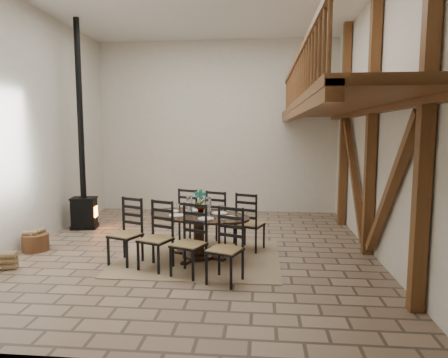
# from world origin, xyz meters

# --- Properties ---
(ground) EXTENTS (8.00, 8.00, 0.00)m
(ground) POSITION_xyz_m (0.00, 0.00, 0.00)
(ground) COLOR gray
(ground) RESTS_ON ground
(room_shell) EXTENTS (7.02, 8.02, 5.01)m
(room_shell) POSITION_xyz_m (1.19, 0.00, 3.01)
(room_shell) COLOR silver
(room_shell) RESTS_ON ground
(rug) EXTENTS (3.00, 2.50, 0.02)m
(rug) POSITION_xyz_m (0.17, -0.56, 0.01)
(rug) COLOR tan
(rug) RESTS_ON ground
(dining_table) EXTENTS (2.83, 2.88, 1.30)m
(dining_table) POSITION_xyz_m (0.13, -0.65, 0.42)
(dining_table) COLOR black
(dining_table) RESTS_ON ground
(wood_stove) EXTENTS (0.66, 0.55, 5.00)m
(wood_stove) POSITION_xyz_m (-3.00, 1.47, 1.15)
(wood_stove) COLOR black
(wood_stove) RESTS_ON ground
(log_basket) EXTENTS (0.51, 0.51, 0.42)m
(log_basket) POSITION_xyz_m (-3.16, -0.41, 0.18)
(log_basket) COLOR brown
(log_basket) RESTS_ON ground
(log_stack) EXTENTS (0.33, 0.26, 0.30)m
(log_stack) POSITION_xyz_m (-3.02, -1.49, 0.15)
(log_stack) COLOR #9C7F57
(log_stack) RESTS_ON ground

